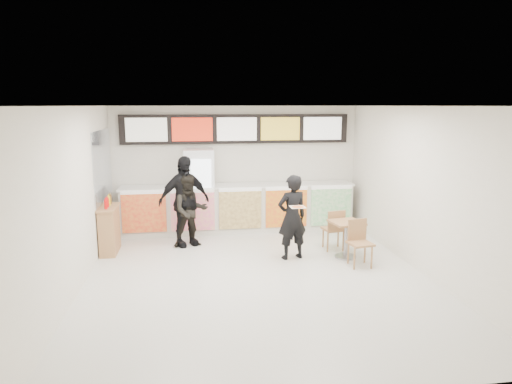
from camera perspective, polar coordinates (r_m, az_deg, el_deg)
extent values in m
plane|color=beige|center=(8.26, 0.19, -10.59)|extent=(7.00, 7.00, 0.00)
plane|color=white|center=(7.69, 0.20, 10.71)|extent=(7.00, 7.00, 0.00)
plane|color=silver|center=(11.27, -2.44, 3.07)|extent=(6.00, 0.00, 6.00)
plane|color=silver|center=(7.98, -21.65, -0.90)|extent=(0.00, 7.00, 7.00)
plane|color=silver|center=(8.79, 19.92, 0.24)|extent=(0.00, 7.00, 7.00)
cube|color=silver|center=(11.05, -2.19, -2.09)|extent=(5.50, 0.70, 1.10)
cube|color=silver|center=(10.93, -2.21, 0.82)|extent=(5.56, 0.76, 0.04)
cube|color=red|center=(10.66, -13.82, -2.58)|extent=(0.99, 0.02, 0.90)
cube|color=#E63394|center=(10.60, -7.90, -2.43)|extent=(0.99, 0.02, 0.90)
cube|color=brown|center=(10.66, -1.97, -2.26)|extent=(0.99, 0.02, 0.90)
cube|color=gold|center=(10.84, 3.82, -2.06)|extent=(0.99, 0.02, 0.90)
cube|color=green|center=(11.12, 9.37, -1.86)|extent=(0.99, 0.02, 0.90)
cube|color=black|center=(11.10, -2.44, 7.88)|extent=(5.50, 0.12, 0.70)
cube|color=silver|center=(11.02, -13.54, 7.57)|extent=(0.95, 0.02, 0.55)
cube|color=red|center=(10.97, -7.97, 7.75)|extent=(0.95, 0.02, 0.55)
cube|color=white|center=(11.03, -2.40, 7.86)|extent=(0.95, 0.02, 0.55)
cube|color=gold|center=(11.19, 3.05, 7.90)|extent=(0.95, 0.02, 0.55)
cube|color=white|center=(11.45, 8.31, 7.87)|extent=(0.95, 0.02, 0.55)
cube|color=white|center=(10.92, -7.10, 0.09)|extent=(0.70, 0.65, 2.00)
cube|color=white|center=(10.57, -7.07, 0.02)|extent=(0.54, 0.02, 1.50)
cylinder|color=#1A9241|center=(10.74, -8.12, -3.12)|extent=(0.07, 0.07, 0.22)
cylinder|color=orange|center=(10.74, -7.37, -3.10)|extent=(0.07, 0.07, 0.22)
cylinder|color=red|center=(10.74, -6.63, -3.08)|extent=(0.07, 0.07, 0.22)
cylinder|color=#165AA8|center=(10.74, -5.88, -3.06)|extent=(0.07, 0.07, 0.22)
cylinder|color=orange|center=(10.65, -8.17, -1.14)|extent=(0.07, 0.07, 0.22)
cylinder|color=red|center=(10.65, -7.42, -1.12)|extent=(0.07, 0.07, 0.22)
cylinder|color=#165AA8|center=(10.66, -6.67, -1.10)|extent=(0.07, 0.07, 0.22)
cylinder|color=#1A9241|center=(10.66, -5.92, -1.07)|extent=(0.07, 0.07, 0.22)
cylinder|color=red|center=(10.58, -8.23, 0.88)|extent=(0.07, 0.07, 0.22)
cylinder|color=#165AA8|center=(10.58, -7.47, 0.90)|extent=(0.07, 0.07, 0.22)
cylinder|color=#1A9241|center=(10.59, -6.71, 0.92)|extent=(0.07, 0.07, 0.22)
cylinder|color=orange|center=(10.59, -5.96, 0.94)|extent=(0.07, 0.07, 0.22)
cylinder|color=#165AA8|center=(10.52, -8.28, 2.92)|extent=(0.07, 0.07, 0.22)
cylinder|color=#1A9241|center=(10.52, -7.52, 2.94)|extent=(0.07, 0.07, 0.22)
cylinder|color=orange|center=(10.53, -6.76, 2.96)|extent=(0.07, 0.07, 0.22)
cylinder|color=red|center=(10.53, -6.00, 2.98)|extent=(0.07, 0.07, 0.22)
cube|color=#B2B7BF|center=(10.30, -18.62, 3.19)|extent=(0.01, 2.00, 1.50)
imported|color=black|center=(9.01, 4.53, -3.15)|extent=(0.70, 0.55, 1.69)
imported|color=black|center=(9.88, -8.22, -2.36)|extent=(0.86, 0.73, 1.56)
imported|color=black|center=(9.93, -8.96, -1.15)|extent=(1.24, 0.89, 1.96)
cube|color=beige|center=(8.51, 5.23, -1.88)|extent=(0.28, 0.28, 0.01)
cone|color=#CC7233|center=(8.51, 5.23, -1.82)|extent=(0.36, 0.36, 0.02)
cube|color=#A07749|center=(9.25, 11.26, -3.75)|extent=(0.68, 0.68, 0.04)
cylinder|color=gray|center=(9.35, 11.18, -5.93)|extent=(0.08, 0.08, 0.71)
cylinder|color=gray|center=(9.45, 11.10, -7.91)|extent=(0.43, 0.43, 0.03)
cube|color=#A07749|center=(8.87, 12.91, -6.31)|extent=(0.48, 0.48, 0.04)
cube|color=#A07749|center=(8.98, 12.54, -4.58)|extent=(0.39, 0.10, 0.42)
cube|color=#A07749|center=(9.78, 9.65, -4.58)|extent=(0.48, 0.48, 0.04)
cube|color=#A07749|center=(9.55, 10.04, -3.55)|extent=(0.39, 0.10, 0.42)
cube|color=#A07749|center=(9.92, -17.84, -4.61)|extent=(0.31, 0.83, 0.93)
cube|color=#A07749|center=(9.80, -18.00, -1.86)|extent=(0.35, 0.87, 0.04)
cylinder|color=red|center=(9.56, -18.27, -1.49)|extent=(0.06, 0.06, 0.19)
cylinder|color=red|center=(9.73, -18.09, -1.27)|extent=(0.06, 0.06, 0.19)
cylinder|color=yellow|center=(9.90, -17.92, -1.06)|extent=(0.06, 0.06, 0.19)
cylinder|color=brown|center=(10.06, -17.77, -0.87)|extent=(0.06, 0.06, 0.19)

